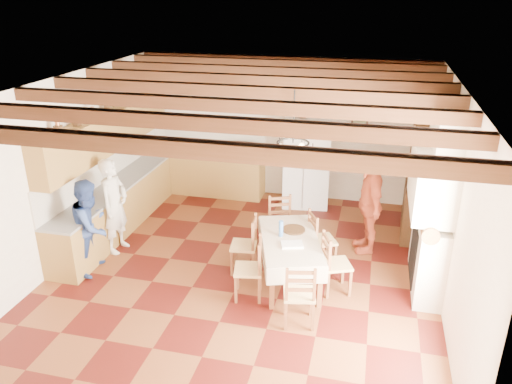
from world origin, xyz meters
TOP-DOWN VIEW (x-y plane):
  - floor at (0.00, 0.00)m, footprint 6.00×6.50m
  - ceiling at (0.00, 0.00)m, footprint 6.00×6.50m
  - wall_back at (0.00, 3.26)m, footprint 6.00×0.02m
  - wall_front at (0.00, -3.26)m, footprint 6.00×0.02m
  - wall_left at (-3.01, 0.00)m, footprint 0.02×6.50m
  - wall_right at (3.01, 0.00)m, footprint 0.02×6.50m
  - ceiling_beams at (0.00, 0.00)m, footprint 6.00×6.30m
  - lower_cabinets_left at (-2.70, 1.05)m, footprint 0.60×4.30m
  - lower_cabinets_back at (-1.55, 2.95)m, footprint 2.30×0.60m
  - countertop_left at (-2.70, 1.05)m, footprint 0.62×4.30m
  - countertop_back at (-1.55, 2.95)m, footprint 2.34×0.62m
  - backsplash_left at (-2.98, 1.05)m, footprint 0.03×4.30m
  - backsplash_back at (-1.55, 3.23)m, footprint 2.30×0.03m
  - upper_cabinets at (-2.83, 1.05)m, footprint 0.35×4.20m
  - fireplace at (2.72, 0.20)m, footprint 0.56×1.60m
  - wall_picture at (1.55, 3.23)m, footprint 0.34×0.03m
  - refrigerator at (0.55, 2.87)m, footprint 1.02×0.88m
  - hutch at (2.75, 1.96)m, footprint 0.59×1.29m
  - dining_table at (0.75, -0.16)m, footprint 1.29×1.83m
  - chandelier at (0.75, -0.16)m, footprint 0.47×0.47m
  - chair_left_near at (0.24, -0.75)m, footprint 0.47×0.49m
  - chair_left_far at (-0.01, -0.06)m, footprint 0.45×0.46m
  - chair_right_near at (1.48, -0.29)m, footprint 0.53×0.54m
  - chair_right_far at (1.18, 0.42)m, footprint 0.55×0.55m
  - chair_end_near at (1.06, -1.20)m, footprint 0.49×0.48m
  - chair_end_far at (0.43, 0.78)m, footprint 0.54×0.52m
  - person_man at (-2.33, 0.11)m, footprint 0.44×0.64m
  - person_woman_blue at (-2.37, -0.58)m, footprint 0.66×0.81m
  - person_woman_red at (1.88, 1.13)m, footprint 0.66×1.12m
  - microwave at (-0.71, 2.95)m, footprint 0.59×0.48m
  - fridge_vase at (0.44, 2.87)m, footprint 0.26×0.26m

SIDE VIEW (x-z plane):
  - floor at x=0.00m, z-range -0.02..0.00m
  - lower_cabinets_left at x=-2.70m, z-range 0.00..0.86m
  - lower_cabinets_back at x=-1.55m, z-range 0.00..0.86m
  - chair_left_near at x=0.24m, z-range 0.00..0.96m
  - chair_left_far at x=-0.01m, z-range 0.00..0.96m
  - chair_right_near at x=1.48m, z-range 0.00..0.96m
  - chair_right_far at x=1.18m, z-range 0.00..0.96m
  - chair_end_near at x=1.06m, z-range 0.00..0.96m
  - chair_end_far at x=0.43m, z-range 0.00..0.96m
  - dining_table at x=0.75m, z-range 0.28..1.01m
  - person_woman_blue at x=-2.37m, z-range 0.00..1.56m
  - person_man at x=-2.33m, z-range 0.00..1.67m
  - countertop_left at x=-2.70m, z-range 0.86..0.90m
  - countertop_back at x=-1.55m, z-range 0.86..0.90m
  - person_woman_red at x=1.88m, z-range 0.00..1.78m
  - refrigerator at x=0.55m, z-range 0.00..1.86m
  - microwave at x=-0.71m, z-range 0.90..1.19m
  - hutch at x=2.75m, z-range 0.00..2.30m
  - backsplash_left at x=-2.98m, z-range 0.90..1.50m
  - backsplash_back at x=-1.55m, z-range 0.90..1.50m
  - fireplace at x=2.72m, z-range 0.00..2.80m
  - wall_back at x=0.00m, z-range 0.00..3.00m
  - wall_front at x=0.00m, z-range 0.00..3.00m
  - wall_left at x=-3.01m, z-range 0.00..3.00m
  - wall_right at x=3.01m, z-range 0.00..3.00m
  - upper_cabinets at x=-2.83m, z-range 1.50..2.20m
  - wall_picture at x=1.55m, z-range 1.64..2.06m
  - fridge_vase at x=0.44m, z-range 1.86..2.13m
  - chandelier at x=0.75m, z-range 2.23..2.27m
  - ceiling_beams at x=0.00m, z-range 2.83..2.99m
  - ceiling at x=0.00m, z-range 3.00..3.02m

